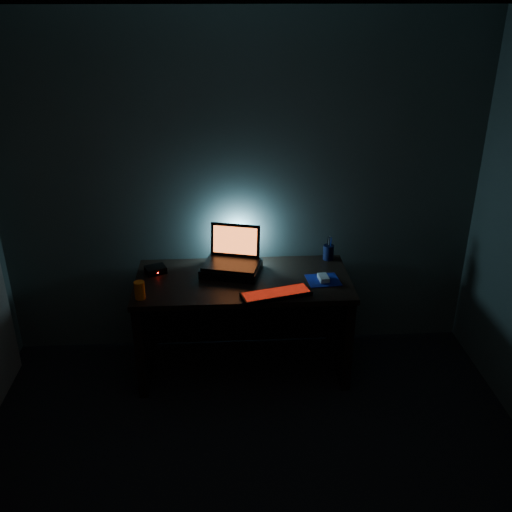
{
  "coord_description": "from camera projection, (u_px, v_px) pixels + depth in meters",
  "views": [
    {
      "loc": [
        -0.12,
        -1.92,
        2.58
      ],
      "look_at": [
        0.09,
        1.57,
        0.95
      ],
      "focal_mm": 40.0,
      "sensor_mm": 36.0,
      "label": 1
    }
  ],
  "objects": [
    {
      "name": "laptop",
      "position": [
        233.0,
        254.0,
        4.06
      ],
      "size": [
        0.43,
        0.37,
        0.26
      ],
      "rotation": [
        0.0,
        0.0,
        -0.26
      ],
      "color": "black",
      "rests_on": "riser"
    },
    {
      "name": "keyboard",
      "position": [
        276.0,
        294.0,
        3.75
      ],
      "size": [
        0.48,
        0.26,
        0.03
      ],
      "rotation": [
        0.0,
        0.0,
        0.26
      ],
      "color": "black",
      "rests_on": "desk"
    },
    {
      "name": "mouse",
      "position": [
        323.0,
        278.0,
        3.95
      ],
      "size": [
        0.07,
        0.11,
        0.03
      ],
      "primitive_type": "cube",
      "rotation": [
        0.0,
        0.0,
        0.1
      ],
      "color": "#9E9FA4",
      "rests_on": "mousepad"
    },
    {
      "name": "room",
      "position": [
        257.0,
        352.0,
        2.3
      ],
      "size": [
        3.5,
        4.0,
        2.5
      ],
      "color": "black",
      "rests_on": "ground"
    },
    {
      "name": "juice_glass",
      "position": [
        140.0,
        290.0,
        3.7
      ],
      "size": [
        0.09,
        0.09,
        0.12
      ],
      "primitive_type": "cylinder",
      "rotation": [
        0.0,
        0.0,
        -0.37
      ],
      "color": "orange",
      "rests_on": "desk"
    },
    {
      "name": "pen_cup",
      "position": [
        328.0,
        252.0,
        4.24
      ],
      "size": [
        0.1,
        0.1,
        0.11
      ],
      "primitive_type": "cylinder",
      "rotation": [
        0.0,
        0.0,
        0.4
      ],
      "color": "black",
      "rests_on": "desk"
    },
    {
      "name": "mousepad",
      "position": [
        323.0,
        280.0,
        3.95
      ],
      "size": [
        0.24,
        0.22,
        0.0
      ],
      "primitive_type": "cube",
      "rotation": [
        0.0,
        0.0,
        0.1
      ],
      "color": "navy",
      "rests_on": "desk"
    },
    {
      "name": "riser",
      "position": [
        231.0,
        269.0,
        4.05
      ],
      "size": [
        0.46,
        0.39,
        0.06
      ],
      "primitive_type": "cube",
      "rotation": [
        0.0,
        0.0,
        -0.26
      ],
      "color": "black",
      "rests_on": "desk"
    },
    {
      "name": "desk",
      "position": [
        243.0,
        307.0,
        4.13
      ],
      "size": [
        1.5,
        0.7,
        0.75
      ],
      "color": "black",
      "rests_on": "ground"
    },
    {
      "name": "router",
      "position": [
        156.0,
        270.0,
        4.05
      ],
      "size": [
        0.17,
        0.16,
        0.05
      ],
      "rotation": [
        0.0,
        0.0,
        0.4
      ],
      "color": "black",
      "rests_on": "desk"
    }
  ]
}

